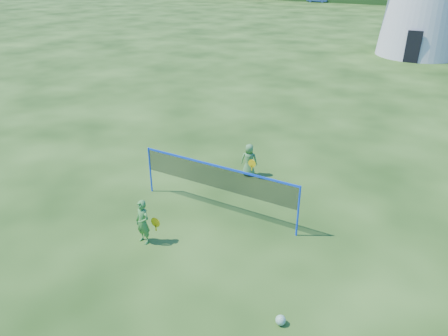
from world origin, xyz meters
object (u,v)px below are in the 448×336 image
at_px(badminton_net, 218,178).
at_px(play_ball, 281,320).
at_px(player_girl, 143,222).
at_px(player_boy, 249,160).

height_order(badminton_net, play_ball, badminton_net).
relative_size(badminton_net, play_ball, 22.95).
height_order(player_girl, player_boy, player_girl).
bearing_deg(player_boy, player_girl, 64.02).
bearing_deg(play_ball, player_girl, 168.75).
xyz_separation_m(player_boy, play_ball, (3.61, -5.74, -0.47)).
xyz_separation_m(player_girl, play_ball, (4.30, -0.85, -0.52)).
height_order(player_girl, play_ball, player_girl).
relative_size(player_boy, play_ball, 5.27).
height_order(badminton_net, player_boy, badminton_net).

